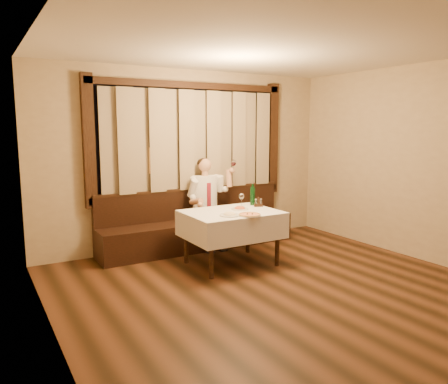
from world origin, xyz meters
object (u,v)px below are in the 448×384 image
cruet_caddy (258,203)px  pasta_red (240,207)px  dining_table (231,219)px  pasta_cream (230,213)px  banquette (198,228)px  pizza (250,215)px  seated_man (208,196)px  green_bottle (253,196)px

cruet_caddy → pasta_red: bearing=-147.4°
dining_table → pasta_red: 0.23m
pasta_red → cruet_caddy: 0.36m
pasta_red → cruet_caddy: bearing=9.1°
pasta_red → pasta_cream: 0.46m
cruet_caddy → pasta_cream: bearing=-129.5°
pasta_red → pasta_cream: (-0.35, -0.30, 0.00)m
dining_table → cruet_caddy: bearing=11.7°
dining_table → cruet_caddy: 0.56m
pasta_red → pasta_cream: pasta_cream is taller
banquette → cruet_caddy: bearing=-59.9°
banquette → pasta_cream: (-0.18, -1.27, 0.48)m
pizza → cruet_caddy: (0.48, 0.49, 0.03)m
cruet_caddy → seated_man: seated_man is taller
pasta_cream → green_bottle: 0.88m
pasta_cream → seated_man: size_ratio=0.19×
pasta_cream → green_bottle: bearing=36.0°
pizza → banquette: bearing=92.1°
cruet_caddy → green_bottle: bearing=113.5°
green_bottle → cruet_caddy: green_bottle is taller
cruet_caddy → pizza: bearing=-110.8°
banquette → pasta_red: size_ratio=13.06×
banquette → seated_man: (0.13, -0.09, 0.52)m
banquette → pasta_red: 1.10m
pasta_cream → green_bottle: green_bottle is taller
pasta_red → green_bottle: (0.36, 0.21, 0.11)m
cruet_caddy → seated_man: size_ratio=0.10×
seated_man → pasta_cream: bearing=-104.5°
green_bottle → banquette: bearing=124.9°
pizza → cruet_caddy: 0.69m
pasta_cream → cruet_caddy: cruet_caddy is taller
pasta_red → seated_man: bearing=92.7°
banquette → pasta_cream: bearing=-97.9°
dining_table → green_bottle: size_ratio=3.82×
banquette → dining_table: (0.00, -1.02, 0.34)m
banquette → green_bottle: (0.53, -0.76, 0.59)m
banquette → green_bottle: green_bottle is taller
pasta_red → seated_man: seated_man is taller
banquette → seated_man: seated_man is taller
banquette → pizza: size_ratio=10.61×
pasta_cream → pasta_red: bearing=40.9°
banquette → dining_table: size_ratio=2.52×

